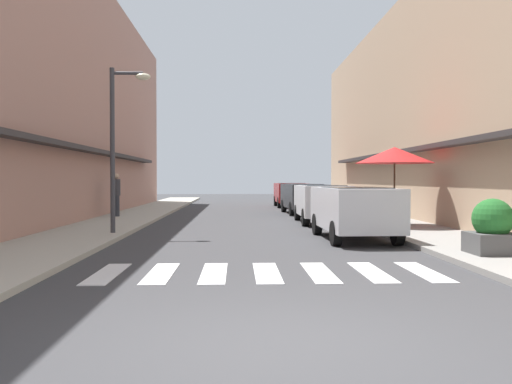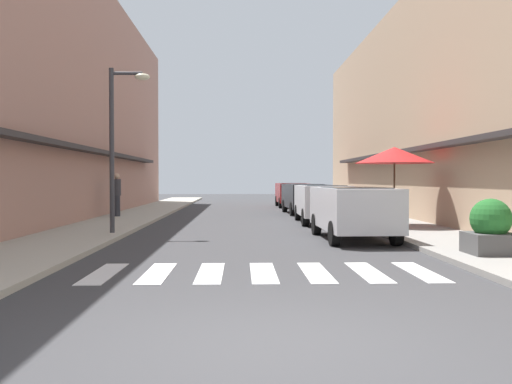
{
  "view_description": "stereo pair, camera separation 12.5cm",
  "coord_description": "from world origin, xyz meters",
  "views": [
    {
      "loc": [
        -0.53,
        -5.46,
        1.68
      ],
      "look_at": [
        0.17,
        14.69,
        1.22
      ],
      "focal_mm": 38.11,
      "sensor_mm": 36.0,
      "label": 1
    },
    {
      "loc": [
        -0.41,
        -5.47,
        1.68
      ],
      "look_at": [
        0.17,
        14.69,
        1.22
      ],
      "focal_mm": 38.11,
      "sensor_mm": 36.0,
      "label": 2
    }
  ],
  "objects": [
    {
      "name": "sidewalk_right",
      "position": [
        5.08,
        15.24,
        0.06
      ],
      "size": [
        2.62,
        53.36,
        0.12
      ],
      "primitive_type": "cube",
      "color": "gray",
      "rests_on": "ground_plane"
    },
    {
      "name": "ground_plane",
      "position": [
        0.0,
        15.24,
        0.0
      ],
      "size": [
        83.85,
        83.85,
        0.0
      ],
      "primitive_type": "plane",
      "color": "#38383A"
    },
    {
      "name": "planter_corner",
      "position": [
        4.84,
        5.75,
        0.66
      ],
      "size": [
        0.95,
        0.95,
        1.17
      ],
      "color": "#4C4C4C",
      "rests_on": "sidewalk_right"
    },
    {
      "name": "building_row_right",
      "position": [
        8.89,
        16.15,
        4.7
      ],
      "size": [
        5.5,
        36.3,
        9.4
      ],
      "color": "tan",
      "rests_on": "ground_plane"
    },
    {
      "name": "parked_car_distant",
      "position": [
        2.72,
        27.54,
        0.92
      ],
      "size": [
        1.83,
        4.22,
        1.47
      ],
      "color": "maroon",
      "rests_on": "ground_plane"
    },
    {
      "name": "parked_car_far",
      "position": [
        2.72,
        20.94,
        0.92
      ],
      "size": [
        1.96,
        4.54,
        1.47
      ],
      "color": "black",
      "rests_on": "ground_plane"
    },
    {
      "name": "parked_car_mid",
      "position": [
        2.72,
        15.3,
        0.92
      ],
      "size": [
        1.86,
        4.33,
        1.47
      ],
      "color": "silver",
      "rests_on": "ground_plane"
    },
    {
      "name": "parked_car_near",
      "position": [
        2.72,
        9.53,
        0.92
      ],
      "size": [
        1.89,
        4.3,
        1.47
      ],
      "color": "silver",
      "rests_on": "ground_plane"
    },
    {
      "name": "cafe_umbrella",
      "position": [
        4.79,
        12.73,
        2.5
      ],
      "size": [
        2.64,
        2.64,
        2.66
      ],
      "color": "#262626",
      "rests_on": "sidewalk_right"
    },
    {
      "name": "street_lamp",
      "position": [
        -3.98,
        10.59,
        3.11
      ],
      "size": [
        1.19,
        0.28,
        4.82
      ],
      "color": "#38383D",
      "rests_on": "sidewalk_left"
    },
    {
      "name": "building_row_left",
      "position": [
        -8.89,
        16.15,
        5.2
      ],
      "size": [
        5.5,
        36.3,
        10.4
      ],
      "color": "#A87A6B",
      "rests_on": "ground_plane"
    },
    {
      "name": "sidewalk_left",
      "position": [
        -5.08,
        15.24,
        0.06
      ],
      "size": [
        2.62,
        53.36,
        0.12
      ],
      "primitive_type": "cube",
      "color": "#ADA899",
      "rests_on": "ground_plane"
    },
    {
      "name": "pedestrian_walking_near",
      "position": [
        -5.65,
        17.68,
        1.09
      ],
      "size": [
        0.34,
        0.34,
        1.82
      ],
      "rotation": [
        0.0,
        0.0,
        1.89
      ],
      "color": "#282B33",
      "rests_on": "sidewalk_left"
    },
    {
      "name": "crosswalk",
      "position": [
        -0.0,
        4.25,
        0.01
      ],
      "size": [
        6.15,
        2.2,
        0.01
      ],
      "color": "silver",
      "rests_on": "ground_plane"
    }
  ]
}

